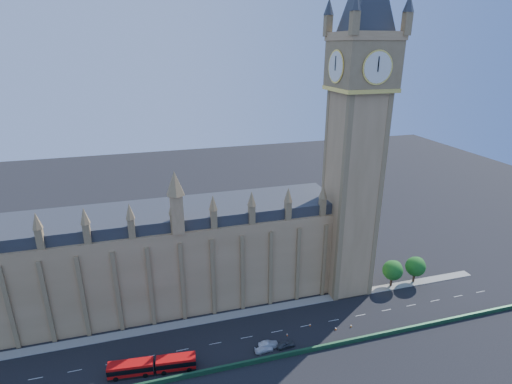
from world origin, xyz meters
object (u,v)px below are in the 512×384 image
object	(u,v)px
car_grey	(285,345)
car_silver	(268,345)
car_white	(264,349)
red_bus	(152,366)

from	to	relation	value
car_grey	car_silver	world-z (taller)	car_silver
car_grey	car_white	xyz separation A→B (m)	(-5.44, 0.02, -0.10)
car_white	red_bus	bearing A→B (deg)	83.78
car_silver	car_white	distance (m)	1.81
car_grey	car_silver	size ratio (longest dim) A/B	0.93
car_white	car_grey	bearing A→B (deg)	-94.75
car_silver	car_white	xyz separation A→B (m)	(-1.46, -1.06, -0.14)
red_bus	car_white	size ratio (longest dim) A/B	4.29
car_grey	car_white	world-z (taller)	car_grey
red_bus	car_silver	world-z (taller)	red_bus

